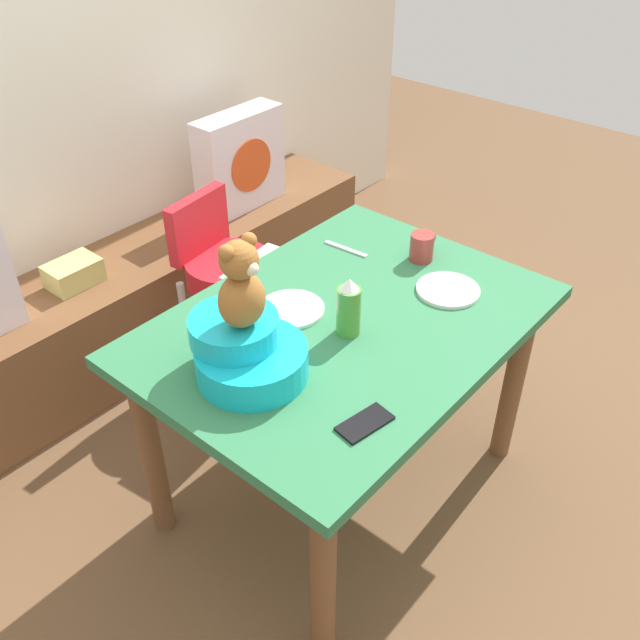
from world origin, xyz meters
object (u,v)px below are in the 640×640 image
(coffee_mug, at_px, (422,247))
(dining_table, at_px, (345,348))
(book_stack, at_px, (73,273))
(highchair, at_px, (226,267))
(teddy_bear, at_px, (241,286))
(ketchup_bottle, at_px, (349,308))
(cell_phone, at_px, (365,423))
(infant_seat_teal, at_px, (246,351))
(dinner_plate_near, at_px, (448,290))
(dinner_plate_far, at_px, (291,309))
(pillow_floral_right, at_px, (240,161))

(coffee_mug, bearing_deg, dining_table, -177.08)
(book_stack, height_order, highchair, highchair)
(book_stack, bearing_deg, teddy_bear, -97.92)
(dining_table, height_order, coffee_mug, coffee_mug)
(ketchup_bottle, xyz_separation_m, coffee_mug, (0.48, 0.07, -0.04))
(highchair, height_order, cell_phone, highchair)
(infant_seat_teal, xyz_separation_m, dinner_plate_near, (0.68, -0.20, -0.07))
(coffee_mug, xyz_separation_m, dinner_plate_far, (-0.51, 0.13, -0.04))
(dinner_plate_near, bearing_deg, ketchup_bottle, 163.80)
(teddy_bear, bearing_deg, coffee_mug, -2.11)
(dinner_plate_far, distance_m, cell_phone, 0.52)
(ketchup_bottle, bearing_deg, dining_table, 45.06)
(dinner_plate_near, bearing_deg, dining_table, 154.85)
(highchair, distance_m, dinner_plate_far, 0.70)
(highchair, xyz_separation_m, teddy_bear, (-0.56, -0.70, 0.50))
(dinner_plate_far, xyz_separation_m, cell_phone, (-0.24, -0.46, -0.00))
(coffee_mug, bearing_deg, highchair, 107.50)
(pillow_floral_right, bearing_deg, dining_table, -120.85)
(ketchup_bottle, bearing_deg, teddy_bear, 162.88)
(book_stack, relative_size, dinner_plate_near, 1.00)
(coffee_mug, height_order, dinner_plate_far, coffee_mug)
(book_stack, height_order, dining_table, dining_table)
(dining_table, xyz_separation_m, highchair, (0.20, 0.75, -0.11))
(teddy_bear, bearing_deg, dining_table, -8.18)
(infant_seat_teal, height_order, coffee_mug, infant_seat_teal)
(book_stack, height_order, coffee_mug, coffee_mug)
(book_stack, bearing_deg, coffee_mug, -61.51)
(infant_seat_teal, bearing_deg, book_stack, 82.07)
(coffee_mug, height_order, cell_phone, coffee_mug)
(book_stack, bearing_deg, dinner_plate_far, -82.98)
(cell_phone, bearing_deg, teddy_bear, 17.09)
(pillow_floral_right, bearing_deg, infant_seat_teal, -133.39)
(dining_table, height_order, ketchup_bottle, ketchup_bottle)
(book_stack, xyz_separation_m, cell_phone, (-0.11, -1.50, 0.24))
(cell_phone, bearing_deg, book_stack, 5.55)
(infant_seat_teal, distance_m, coffee_mug, 0.79)
(pillow_floral_right, relative_size, infant_seat_teal, 1.33)
(dinner_plate_far, bearing_deg, highchair, 65.38)
(book_stack, distance_m, cell_phone, 1.52)
(infant_seat_teal, bearing_deg, dinner_plate_near, -16.67)
(dining_table, xyz_separation_m, teddy_bear, (-0.36, 0.05, 0.39))
(ketchup_bottle, bearing_deg, book_stack, 97.12)
(highchair, bearing_deg, pillow_floral_right, 40.05)
(coffee_mug, distance_m, dinner_plate_near, 0.21)
(book_stack, relative_size, cell_phone, 1.39)
(coffee_mug, height_order, dinner_plate_near, coffee_mug)
(infant_seat_teal, distance_m, dinner_plate_far, 0.31)
(highchair, bearing_deg, dinner_plate_far, -114.62)
(pillow_floral_right, bearing_deg, cell_phone, -124.31)
(dining_table, relative_size, highchair, 1.54)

